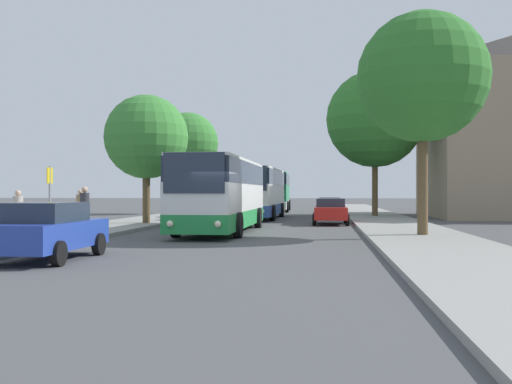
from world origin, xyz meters
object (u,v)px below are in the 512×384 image
parked_car_left_curb (47,230)px  tree_right_mid (375,119)px  pedestrian_waiting_near (80,209)px  bus_front (222,193)px  tree_left_far (146,137)px  bus_middle (260,192)px  tree_right_near (423,78)px  pedestrian_walking_back (18,213)px  bus_stop_sign (50,193)px  pedestrian_waiting_far (85,210)px  parked_car_right_near (330,211)px  parked_car_right_far (329,206)px  tree_left_near (188,143)px  bus_rear (274,191)px

parked_car_left_curb → tree_right_mid: tree_right_mid is taller
pedestrian_waiting_near → tree_right_mid: size_ratio=0.17×
bus_front → tree_left_far: 7.31m
bus_middle → tree_right_near: bearing=-62.7°
parked_car_left_curb → pedestrian_walking_back: size_ratio=2.45×
bus_front → bus_stop_sign: bus_front is taller
parked_car_left_curb → tree_right_mid: (10.74, 27.08, 6.04)m
tree_right_near → tree_right_mid: size_ratio=0.85×
tree_right_mid → bus_stop_sign: bearing=-123.9°
bus_front → pedestrian_waiting_far: size_ratio=6.15×
parked_car_right_near → pedestrian_walking_back: 16.89m
tree_left_far → tree_right_near: 15.11m
bus_front → tree_right_near: tree_right_near is taller
bus_front → parked_car_right_far: bearing=75.5°
tree_left_near → tree_left_far: (1.63, -16.89, -1.08)m
bus_front → bus_stop_sign: (-5.76, -4.76, 0.05)m
pedestrian_walking_back → tree_right_mid: tree_right_mid is taller
bus_middle → tree_right_mid: 9.55m
pedestrian_walking_back → pedestrian_waiting_near: bearing=-145.7°
bus_stop_sign → tree_right_near: tree_right_near is taller
bus_stop_sign → tree_left_near: (-0.72, 26.23, 4.01)m
tree_right_mid → pedestrian_waiting_near: bearing=-132.2°
parked_car_right_near → tree_left_near: tree_left_near is taller
bus_middle → tree_right_near: (8.05, -16.30, 4.40)m
bus_stop_sign → tree_left_near: size_ratio=0.32×
pedestrian_waiting_near → pedestrian_waiting_far: size_ratio=0.95×
parked_car_left_curb → bus_middle: bearing=83.2°
pedestrian_waiting_near → tree_right_mid: (14.50, 15.99, 5.80)m
bus_middle → pedestrian_waiting_near: 15.36m
pedestrian_waiting_far → pedestrian_walking_back: pedestrian_waiting_far is taller
bus_stop_sign → pedestrian_waiting_far: 1.45m
parked_car_right_near → bus_stop_sign: bearing=47.5°
pedestrian_waiting_far → tree_right_mid: 24.49m
parked_car_right_near → tree_right_mid: bearing=-109.7°
bus_rear → pedestrian_walking_back: bearing=-102.8°
parked_car_left_curb → pedestrian_waiting_far: pedestrian_waiting_far is taller
bus_front → bus_stop_sign: size_ratio=4.34×
tree_left_near → bus_front: bearing=-73.2°
tree_left_far → tree_right_near: bearing=-29.2°
bus_rear → pedestrian_walking_back: size_ratio=6.36×
bus_stop_sign → pedestrian_walking_back: size_ratio=1.53×
tree_left_far → bus_rear: bearing=78.6°
parked_car_right_near → pedestrian_waiting_far: pedestrian_waiting_far is taller
parked_car_right_far → pedestrian_waiting_far: bearing=66.8°
bus_front → pedestrian_waiting_near: (-6.47, -0.24, -0.69)m
bus_front → pedestrian_walking_back: bearing=-140.2°
parked_car_right_near → tree_right_mid: (3.16, 8.86, 6.08)m
parked_car_left_curb → pedestrian_waiting_near: (-3.76, 11.09, 0.24)m
parked_car_right_far → bus_stop_sign: (-10.69, -23.24, 1.04)m
bus_front → pedestrian_waiting_near: size_ratio=6.48×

